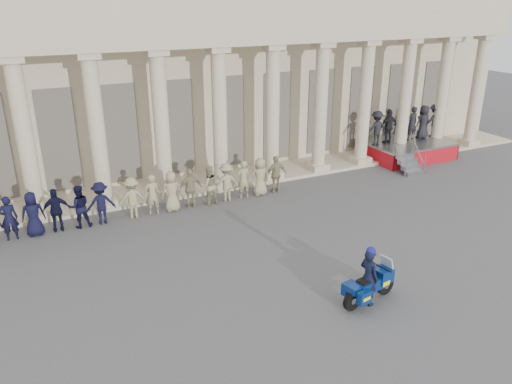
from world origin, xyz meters
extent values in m
plane|color=#47474A|center=(0.00, 0.00, 0.00)|extent=(90.00, 90.00, 0.00)
cube|color=#B9A98B|center=(0.00, 15.00, 4.50)|extent=(40.00, 10.00, 9.00)
cube|color=#B9A98B|center=(0.00, 8.80, 0.07)|extent=(40.00, 2.60, 0.15)
cube|color=#B9A98B|center=(0.00, 8.00, 6.79)|extent=(35.80, 1.00, 1.00)
cube|color=#B9A98B|center=(0.00, 8.00, 7.89)|extent=(35.80, 1.00, 1.20)
cube|color=#B9A98B|center=(-6.50, 8.00, 0.30)|extent=(0.90, 0.90, 0.30)
cylinder|color=#B9A98B|center=(-6.50, 8.00, 3.25)|extent=(0.64, 0.64, 5.60)
cube|color=#B9A98B|center=(-6.50, 8.00, 6.17)|extent=(0.85, 0.85, 0.24)
cube|color=#B9A98B|center=(-3.90, 8.00, 0.30)|extent=(0.90, 0.90, 0.30)
cylinder|color=#B9A98B|center=(-3.90, 8.00, 3.25)|extent=(0.64, 0.64, 5.60)
cube|color=#B9A98B|center=(-3.90, 8.00, 6.17)|extent=(0.85, 0.85, 0.24)
cube|color=#B9A98B|center=(-1.30, 8.00, 0.30)|extent=(0.90, 0.90, 0.30)
cylinder|color=#B9A98B|center=(-1.30, 8.00, 3.25)|extent=(0.64, 0.64, 5.60)
cube|color=#B9A98B|center=(-1.30, 8.00, 6.17)|extent=(0.85, 0.85, 0.24)
cube|color=#B9A98B|center=(1.30, 8.00, 0.30)|extent=(0.90, 0.90, 0.30)
cylinder|color=#B9A98B|center=(1.30, 8.00, 3.25)|extent=(0.64, 0.64, 5.60)
cube|color=#B9A98B|center=(1.30, 8.00, 6.17)|extent=(0.85, 0.85, 0.24)
cube|color=#B9A98B|center=(3.90, 8.00, 0.30)|extent=(0.90, 0.90, 0.30)
cylinder|color=#B9A98B|center=(3.90, 8.00, 3.25)|extent=(0.64, 0.64, 5.60)
cube|color=#B9A98B|center=(3.90, 8.00, 6.17)|extent=(0.85, 0.85, 0.24)
cube|color=#B9A98B|center=(6.50, 8.00, 0.30)|extent=(0.90, 0.90, 0.30)
cylinder|color=#B9A98B|center=(6.50, 8.00, 3.25)|extent=(0.64, 0.64, 5.60)
cube|color=#B9A98B|center=(6.50, 8.00, 6.17)|extent=(0.85, 0.85, 0.24)
cube|color=#B9A98B|center=(9.10, 8.00, 0.30)|extent=(0.90, 0.90, 0.30)
cylinder|color=#B9A98B|center=(9.10, 8.00, 3.25)|extent=(0.64, 0.64, 5.60)
cube|color=#B9A98B|center=(9.10, 8.00, 6.17)|extent=(0.85, 0.85, 0.24)
cube|color=#B9A98B|center=(11.70, 8.00, 0.30)|extent=(0.90, 0.90, 0.30)
cylinder|color=#B9A98B|center=(11.70, 8.00, 3.25)|extent=(0.64, 0.64, 5.60)
cube|color=#B9A98B|center=(11.70, 8.00, 6.17)|extent=(0.85, 0.85, 0.24)
cube|color=#B9A98B|center=(14.30, 8.00, 0.30)|extent=(0.90, 0.90, 0.30)
cylinder|color=#B9A98B|center=(14.30, 8.00, 3.25)|extent=(0.64, 0.64, 5.60)
cube|color=#B9A98B|center=(14.30, 8.00, 6.17)|extent=(0.85, 0.85, 0.24)
cube|color=#B9A98B|center=(16.90, 8.00, 0.30)|extent=(0.90, 0.90, 0.30)
cylinder|color=#B9A98B|center=(16.90, 8.00, 3.25)|extent=(0.64, 0.64, 5.60)
cube|color=#B9A98B|center=(16.90, 8.00, 6.17)|extent=(0.85, 0.85, 0.24)
cube|color=black|center=(-5.20, 10.02, 2.55)|extent=(1.30, 0.12, 4.20)
cube|color=black|center=(-2.60, 10.02, 2.55)|extent=(1.30, 0.12, 4.20)
cube|color=black|center=(0.00, 10.02, 2.55)|extent=(1.30, 0.12, 4.20)
cube|color=black|center=(2.60, 10.02, 2.55)|extent=(1.30, 0.12, 4.20)
cube|color=black|center=(5.20, 10.02, 2.55)|extent=(1.30, 0.12, 4.20)
cube|color=black|center=(7.80, 10.02, 2.55)|extent=(1.30, 0.12, 4.20)
cube|color=black|center=(10.40, 10.02, 2.55)|extent=(1.30, 0.12, 4.20)
cube|color=black|center=(13.00, 10.02, 2.55)|extent=(1.30, 0.12, 4.20)
cube|color=black|center=(15.60, 10.02, 2.55)|extent=(1.30, 0.12, 4.20)
imported|color=black|center=(-7.48, 6.53, 0.84)|extent=(0.61, 0.40, 1.68)
imported|color=black|center=(-6.68, 6.53, 0.84)|extent=(0.82, 0.54, 1.68)
imported|color=black|center=(-5.88, 6.53, 0.84)|extent=(0.99, 0.41, 1.68)
imported|color=black|center=(-5.08, 6.53, 0.84)|extent=(0.82, 0.64, 1.68)
imported|color=black|center=(-4.27, 6.53, 0.84)|extent=(1.09, 0.63, 1.68)
imported|color=gray|center=(-3.07, 6.53, 0.84)|extent=(1.09, 0.63, 1.68)
imported|color=gray|center=(-2.27, 6.53, 0.84)|extent=(0.61, 0.40, 1.68)
imported|color=gray|center=(-1.47, 6.53, 0.84)|extent=(0.82, 0.54, 1.68)
imported|color=gray|center=(-0.66, 6.53, 0.84)|extent=(0.99, 0.41, 1.68)
imported|color=gray|center=(0.14, 6.53, 0.84)|extent=(0.82, 0.64, 1.68)
imported|color=gray|center=(0.94, 6.53, 0.84)|extent=(1.09, 0.63, 1.68)
imported|color=gray|center=(1.74, 6.53, 0.84)|extent=(0.61, 0.40, 1.68)
imported|color=gray|center=(2.54, 6.53, 0.84)|extent=(0.82, 0.54, 1.68)
imported|color=gray|center=(3.35, 6.53, 0.84)|extent=(0.99, 0.41, 1.68)
cube|color=gray|center=(12.18, 8.00, 0.85)|extent=(4.44, 3.17, 0.10)
cube|color=#A10D18|center=(12.18, 6.43, 0.40)|extent=(4.44, 0.04, 0.80)
cube|color=#A10D18|center=(9.98, 8.00, 0.40)|extent=(0.04, 3.17, 0.80)
cube|color=#A10D18|center=(14.38, 8.00, 0.40)|extent=(0.04, 3.17, 0.80)
cube|color=gray|center=(10.56, 5.51, 0.11)|extent=(1.10, 0.28, 0.22)
cube|color=gray|center=(10.56, 5.79, 0.34)|extent=(1.10, 0.28, 0.22)
cube|color=gray|center=(10.56, 6.07, 0.56)|extent=(1.10, 0.28, 0.22)
cube|color=gray|center=(10.56, 6.35, 0.79)|extent=(1.10, 0.28, 0.22)
cylinder|color=gray|center=(12.18, 9.53, 1.40)|extent=(4.44, 0.04, 0.04)
imported|color=black|center=(10.18, 8.20, 1.81)|extent=(1.18, 0.68, 1.82)
imported|color=black|center=(10.98, 8.20, 1.81)|extent=(1.07, 0.44, 1.82)
imported|color=black|center=(11.78, 8.20, 1.81)|extent=(0.89, 0.69, 1.82)
imported|color=black|center=(12.58, 8.20, 1.81)|extent=(0.66, 0.44, 1.82)
imported|color=black|center=(13.38, 8.20, 1.81)|extent=(0.89, 0.58, 1.82)
imported|color=black|center=(14.18, 8.20, 1.81)|extent=(1.18, 0.68, 1.82)
cylinder|color=black|center=(2.34, -2.21, 0.30)|extent=(0.62, 0.23, 0.61)
cylinder|color=black|center=(0.98, -2.44, 0.30)|extent=(0.62, 0.23, 0.61)
cube|color=navy|center=(1.70, -2.32, 0.57)|extent=(1.11, 0.56, 0.35)
cube|color=navy|center=(2.16, -2.24, 0.72)|extent=(0.58, 0.56, 0.41)
cube|color=silver|center=(2.16, -2.24, 0.51)|extent=(0.25, 0.31, 0.11)
cube|color=#B2BFCC|center=(2.31, -2.21, 1.03)|extent=(0.26, 0.45, 0.49)
cube|color=black|center=(1.52, -2.35, 0.75)|extent=(0.64, 0.41, 0.09)
cube|color=navy|center=(1.02, -2.44, 0.64)|extent=(0.37, 0.36, 0.20)
cube|color=navy|center=(1.16, -2.71, 0.51)|extent=(0.44, 0.27, 0.37)
cube|color=#EFF30C|center=(1.16, -2.71, 0.51)|extent=(0.31, 0.26, 0.09)
cube|color=navy|center=(1.06, -2.13, 0.51)|extent=(0.44, 0.27, 0.37)
cube|color=#EFF30C|center=(1.06, -2.13, 0.51)|extent=(0.31, 0.26, 0.09)
cylinder|color=silver|center=(1.21, -2.18, 0.28)|extent=(0.56, 0.18, 0.09)
cylinder|color=black|center=(2.16, -2.24, 0.94)|extent=(0.14, 0.64, 0.03)
imported|color=black|center=(1.57, -2.34, 0.86)|extent=(0.51, 0.69, 1.71)
sphere|color=navy|center=(1.57, -2.34, 1.66)|extent=(0.28, 0.28, 0.28)
camera|label=1|loc=(-6.63, -11.93, 8.23)|focal=35.00mm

